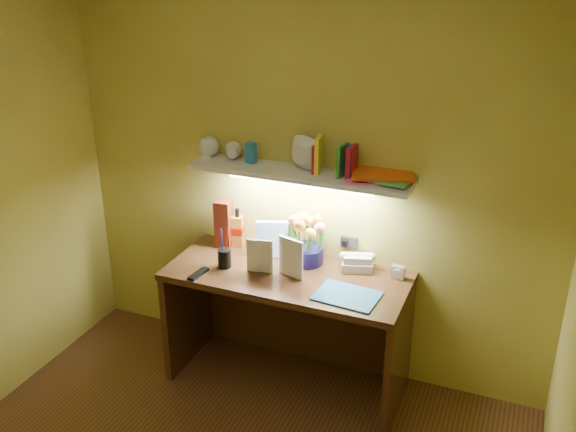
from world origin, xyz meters
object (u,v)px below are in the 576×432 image
object	(u,v)px
desk	(287,328)
flower_bouquet	(307,236)
telephone	(357,261)
whisky_bottle	(238,227)
desk_clock	(398,272)

from	to	relation	value
desk	flower_bouquet	world-z (taller)	flower_bouquet
telephone	whisky_bottle	bearing A→B (deg)	160.32
telephone	desk_clock	bearing A→B (deg)	-22.26
desk	desk_clock	xyz separation A→B (m)	(0.61, 0.18, 0.41)
desk	desk_clock	distance (m)	0.76
desk	flower_bouquet	xyz separation A→B (m)	(0.06, 0.17, 0.55)
flower_bouquet	telephone	xyz separation A→B (m)	(0.30, 0.03, -0.12)
desk_clock	whisky_bottle	size ratio (longest dim) A/B	0.31
flower_bouquet	whisky_bottle	bearing A→B (deg)	173.97
flower_bouquet	telephone	size ratio (longest dim) A/B	1.97
telephone	desk_clock	distance (m)	0.25
desk	flower_bouquet	size ratio (longest dim) A/B	4.00
telephone	whisky_bottle	distance (m)	0.79
desk_clock	whisky_bottle	distance (m)	1.03
desk	telephone	world-z (taller)	telephone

